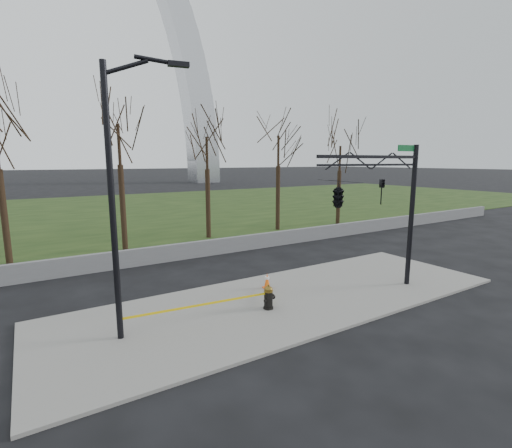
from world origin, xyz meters
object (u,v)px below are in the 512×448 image
fire_hydrant (269,297)px  street_light (119,184)px  traffic_signal_mast (354,193)px  traffic_cone (267,281)px

fire_hydrant → street_light: size_ratio=0.11×
fire_hydrant → street_light: 6.38m
fire_hydrant → traffic_signal_mast: traffic_signal_mast is taller
street_light → traffic_cone: bearing=24.5°
street_light → fire_hydrant: bearing=6.0°
traffic_cone → traffic_signal_mast: size_ratio=0.10×
traffic_cone → traffic_signal_mast: 5.02m
traffic_signal_mast → traffic_cone: bearing=134.9°
street_light → traffic_signal_mast: street_light is taller
traffic_cone → traffic_signal_mast: traffic_signal_mast is taller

